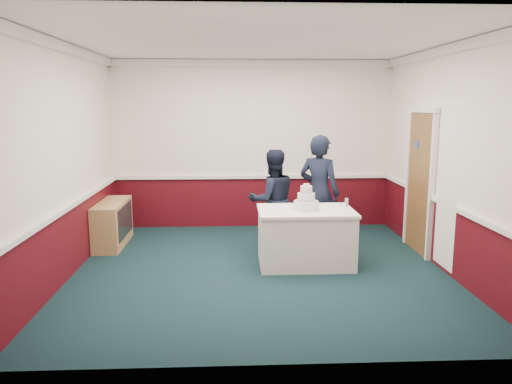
{
  "coord_description": "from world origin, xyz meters",
  "views": [
    {
      "loc": [
        -0.36,
        -6.49,
        2.24
      ],
      "look_at": [
        -0.06,
        -0.1,
        1.1
      ],
      "focal_mm": 35.0,
      "sensor_mm": 36.0,
      "label": 1
    }
  ],
  "objects_px": {
    "wedding_cake": "(306,202)",
    "person_man": "(273,200)",
    "cake_knife": "(306,212)",
    "sideboard": "(113,223)",
    "cake_table": "(305,237)",
    "champagne_flute": "(347,203)",
    "person_woman": "(319,193)"
  },
  "relations": [
    {
      "from": "wedding_cake",
      "to": "person_man",
      "type": "relative_size",
      "value": 0.23
    },
    {
      "from": "cake_knife",
      "to": "sideboard",
      "type": "bearing_deg",
      "value": -179.68
    },
    {
      "from": "cake_table",
      "to": "champagne_flute",
      "type": "height_order",
      "value": "champagne_flute"
    },
    {
      "from": "sideboard",
      "to": "person_woman",
      "type": "bearing_deg",
      "value": -6.66
    },
    {
      "from": "cake_table",
      "to": "sideboard",
      "type": "bearing_deg",
      "value": 159.08
    },
    {
      "from": "sideboard",
      "to": "wedding_cake",
      "type": "distance_m",
      "value": 3.19
    },
    {
      "from": "sideboard",
      "to": "champagne_flute",
      "type": "height_order",
      "value": "champagne_flute"
    },
    {
      "from": "cake_table",
      "to": "cake_knife",
      "type": "bearing_deg",
      "value": -98.53
    },
    {
      "from": "champagne_flute",
      "to": "person_woman",
      "type": "xyz_separation_m",
      "value": [
        -0.19,
        1.02,
        -0.04
      ]
    },
    {
      "from": "champagne_flute",
      "to": "wedding_cake",
      "type": "bearing_deg",
      "value": 150.75
    },
    {
      "from": "sideboard",
      "to": "cake_table",
      "type": "bearing_deg",
      "value": -20.92
    },
    {
      "from": "wedding_cake",
      "to": "person_woman",
      "type": "height_order",
      "value": "person_woman"
    },
    {
      "from": "wedding_cake",
      "to": "champagne_flute",
      "type": "relative_size",
      "value": 1.78
    },
    {
      "from": "cake_knife",
      "to": "person_woman",
      "type": "xyz_separation_m",
      "value": [
        0.34,
        0.94,
        0.1
      ]
    },
    {
      "from": "sideboard",
      "to": "cake_knife",
      "type": "distance_m",
      "value": 3.22
    },
    {
      "from": "sideboard",
      "to": "wedding_cake",
      "type": "relative_size",
      "value": 3.3
    },
    {
      "from": "sideboard",
      "to": "wedding_cake",
      "type": "height_order",
      "value": "wedding_cake"
    },
    {
      "from": "cake_table",
      "to": "wedding_cake",
      "type": "height_order",
      "value": "wedding_cake"
    },
    {
      "from": "cake_knife",
      "to": "person_woman",
      "type": "bearing_deg",
      "value": 94.96
    },
    {
      "from": "sideboard",
      "to": "wedding_cake",
      "type": "bearing_deg",
      "value": -20.91
    },
    {
      "from": "sideboard",
      "to": "person_man",
      "type": "distance_m",
      "value": 2.59
    },
    {
      "from": "cake_table",
      "to": "person_man",
      "type": "xyz_separation_m",
      "value": [
        -0.4,
        0.74,
        0.38
      ]
    },
    {
      "from": "cake_knife",
      "to": "wedding_cake",
      "type": "bearing_deg",
      "value": 106.26
    },
    {
      "from": "champagne_flute",
      "to": "person_woman",
      "type": "bearing_deg",
      "value": 100.56
    },
    {
      "from": "champagne_flute",
      "to": "sideboard",
      "type": "bearing_deg",
      "value": 157.8
    },
    {
      "from": "champagne_flute",
      "to": "cake_knife",
      "type": "bearing_deg",
      "value": 171.42
    },
    {
      "from": "sideboard",
      "to": "wedding_cake",
      "type": "xyz_separation_m",
      "value": [
        2.93,
        -1.12,
        0.55
      ]
    },
    {
      "from": "sideboard",
      "to": "cake_table",
      "type": "xyz_separation_m",
      "value": [
        2.93,
        -1.12,
        0.05
      ]
    },
    {
      "from": "sideboard",
      "to": "person_man",
      "type": "xyz_separation_m",
      "value": [
        2.53,
        -0.38,
        0.43
      ]
    },
    {
      "from": "champagne_flute",
      "to": "person_man",
      "type": "relative_size",
      "value": 0.13
    },
    {
      "from": "cake_table",
      "to": "cake_knife",
      "type": "height_order",
      "value": "cake_knife"
    },
    {
      "from": "wedding_cake",
      "to": "cake_knife",
      "type": "xyz_separation_m",
      "value": [
        -0.03,
        -0.2,
        -0.11
      ]
    }
  ]
}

